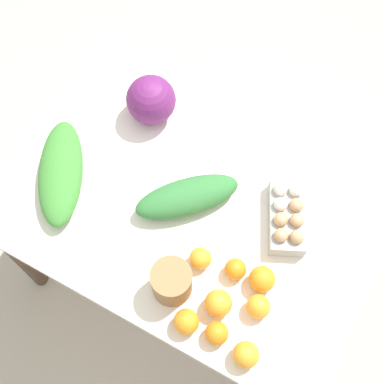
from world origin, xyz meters
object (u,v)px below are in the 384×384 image
at_px(paper_bag, 172,282).
at_px(orange_3, 258,307).
at_px(greens_bunch_chard, 61,172).
at_px(greens_bunch_beet_tops, 186,196).
at_px(orange_0, 235,269).
at_px(orange_6, 200,258).
at_px(orange_4, 186,322).
at_px(orange_5, 246,355).
at_px(orange_7, 262,279).
at_px(egg_carton, 287,216).
at_px(cabbage_purple, 151,100).
at_px(orange_1, 217,333).
at_px(orange_2, 218,303).

bearing_deg(paper_bag, orange_3, 13.84).
bearing_deg(orange_3, greens_bunch_chard, 173.48).
distance_m(greens_bunch_beet_tops, orange_0, 0.28).
relative_size(paper_bag, orange_6, 1.86).
bearing_deg(orange_3, orange_4, -139.54).
distance_m(greens_bunch_chard, orange_5, 0.81).
xyz_separation_m(orange_4, orange_5, (0.19, -0.00, 0.00)).
xyz_separation_m(orange_3, orange_7, (-0.03, 0.08, 0.00)).
height_order(egg_carton, orange_5, egg_carton).
bearing_deg(orange_6, orange_0, 10.91).
xyz_separation_m(paper_bag, orange_6, (0.04, 0.11, -0.03)).
relative_size(cabbage_purple, greens_bunch_beet_tops, 0.50).
distance_m(orange_1, orange_4, 0.09).
bearing_deg(cabbage_purple, orange_1, -46.15).
height_order(greens_bunch_beet_tops, orange_5, greens_bunch_beet_tops).
bearing_deg(paper_bag, greens_bunch_beet_tops, 110.36).
distance_m(orange_0, orange_7, 0.08).
bearing_deg(egg_carton, orange_4, 139.21).
relative_size(egg_carton, orange_4, 3.49).
bearing_deg(cabbage_purple, paper_bag, -54.20).
xyz_separation_m(egg_carton, orange_6, (-0.17, -0.25, -0.01)).
bearing_deg(greens_bunch_beet_tops, orange_2, -45.74).
distance_m(greens_bunch_chard, orange_4, 0.63).
bearing_deg(orange_1, paper_bag, 160.84).
relative_size(orange_0, orange_4, 0.88).
relative_size(egg_carton, orange_5, 3.43).
bearing_deg(orange_4, orange_1, 8.17).
height_order(paper_bag, orange_1, paper_bag).
xyz_separation_m(cabbage_purple, greens_bunch_beet_tops, (0.27, -0.24, -0.04)).
bearing_deg(cabbage_purple, greens_bunch_chard, -110.22).
relative_size(orange_2, orange_5, 1.06).
distance_m(egg_carton, orange_6, 0.30).
height_order(egg_carton, orange_4, egg_carton).
xyz_separation_m(orange_0, orange_4, (-0.05, -0.21, 0.00)).
bearing_deg(orange_2, orange_1, -65.56).
bearing_deg(orange_2, greens_bunch_beet_tops, 134.26).
bearing_deg(orange_7, greens_bunch_beet_tops, 158.86).
relative_size(cabbage_purple, greens_bunch_chard, 0.44).
height_order(paper_bag, orange_4, paper_bag).
bearing_deg(orange_7, orange_1, -102.67).
bearing_deg(orange_6, paper_bag, -108.03).
xyz_separation_m(orange_4, orange_6, (-0.05, 0.19, -0.00)).
bearing_deg(greens_bunch_chard, orange_1, -17.29).
bearing_deg(orange_3, paper_bag, -166.16).
distance_m(egg_carton, orange_2, 0.35).
bearing_deg(greens_bunch_beet_tops, orange_3, -30.09).
bearing_deg(egg_carton, paper_bag, 124.28).
relative_size(egg_carton, orange_2, 3.22).
relative_size(orange_2, orange_4, 1.08).
height_order(greens_bunch_beet_tops, orange_3, greens_bunch_beet_tops).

